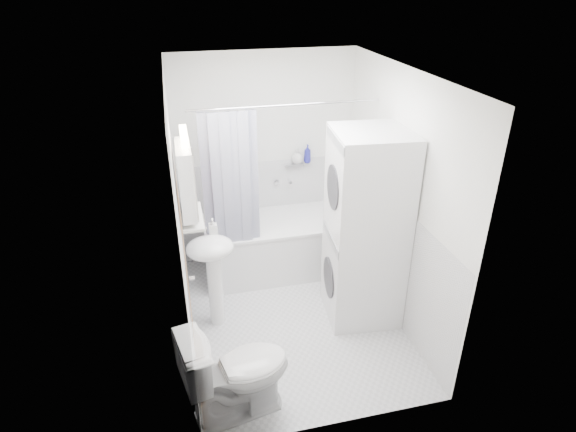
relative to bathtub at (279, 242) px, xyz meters
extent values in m
plane|color=silver|center=(-0.06, -0.92, -0.35)|extent=(2.60, 2.60, 0.00)
plane|color=white|center=(-0.06, 0.38, 0.85)|extent=(2.00, 0.00, 2.00)
plane|color=white|center=(-0.06, -2.22, 0.85)|extent=(2.00, 0.00, 2.00)
plane|color=white|center=(-1.06, -0.92, 0.85)|extent=(0.00, 2.60, 2.60)
plane|color=white|center=(0.94, -0.92, 0.85)|extent=(0.00, 2.60, 2.60)
plane|color=white|center=(-0.06, -0.92, 2.05)|extent=(2.60, 2.60, 0.00)
plane|color=white|center=(-0.06, 0.37, 0.25)|extent=(1.98, 0.00, 1.98)
plane|color=white|center=(-1.05, -0.92, 0.25)|extent=(0.00, 2.58, 2.58)
plane|color=white|center=(0.92, -0.92, 0.25)|extent=(0.00, 2.58, 2.58)
plane|color=brown|center=(-1.04, -1.80, 0.65)|extent=(0.00, 2.00, 2.00)
cylinder|color=silver|center=(-1.01, -1.47, 0.65)|extent=(0.04, 0.04, 0.04)
cube|color=white|center=(0.00, 0.00, -0.05)|extent=(1.64, 0.76, 0.60)
cube|color=white|center=(0.00, 0.00, 0.27)|extent=(1.66, 0.78, 0.03)
cube|color=silver|center=(0.00, 0.00, 0.15)|extent=(1.46, 0.58, 0.20)
cylinder|color=silver|center=(0.20, 0.33, 0.60)|extent=(0.04, 0.12, 0.04)
cylinder|color=silver|center=(0.00, -0.33, 1.65)|extent=(1.84, 0.02, 0.02)
cube|color=#121740|center=(-0.77, -0.33, 0.90)|extent=(0.10, 0.02, 1.45)
cube|color=#121740|center=(-0.68, -0.33, 0.90)|extent=(0.10, 0.02, 1.45)
cube|color=#121740|center=(-0.59, -0.33, 0.90)|extent=(0.10, 0.02, 1.45)
cube|color=#121740|center=(-0.50, -0.33, 0.90)|extent=(0.10, 0.02, 1.45)
cube|color=#121740|center=(-0.41, -0.33, 0.90)|extent=(0.10, 0.02, 1.45)
cube|color=#121740|center=(-0.32, -0.33, 0.90)|extent=(0.10, 0.02, 1.45)
ellipsoid|color=white|center=(-0.82, -0.79, 0.50)|extent=(0.44, 0.37, 0.20)
cylinder|color=white|center=(-0.80, -0.79, 0.03)|extent=(0.14, 0.14, 0.75)
cylinder|color=silver|center=(-0.84, -0.65, 0.62)|extent=(0.03, 0.03, 0.14)
cylinder|color=silver|center=(-0.84, -0.69, 0.68)|extent=(0.02, 0.10, 0.02)
cube|color=white|center=(-0.97, -0.82, 1.20)|extent=(0.12, 0.50, 0.60)
cube|color=white|center=(-0.91, -0.82, 1.20)|extent=(0.01, 0.47, 0.57)
cube|color=#FFEABF|center=(-0.95, -0.82, 1.58)|extent=(0.06, 0.45, 0.06)
cube|color=silver|center=(-0.95, -0.82, 0.85)|extent=(0.18, 0.54, 0.02)
cube|color=silver|center=(0.25, 0.32, 0.80)|extent=(0.22, 0.06, 0.02)
cube|color=maroon|center=(-1.00, -0.52, 1.00)|extent=(0.05, 0.32, 0.75)
cube|color=maroon|center=(-0.97, -0.52, 1.34)|extent=(0.03, 0.28, 0.08)
cylinder|color=silver|center=(-1.01, -0.52, 1.38)|extent=(0.02, 0.04, 0.02)
cube|color=white|center=(0.62, -0.97, 0.13)|extent=(0.73, 0.73, 0.95)
cylinder|color=#2D2D33|center=(0.28, -0.97, 0.12)|extent=(0.06, 0.40, 0.40)
cube|color=gray|center=(0.28, -0.97, 0.55)|extent=(0.07, 0.61, 0.08)
cube|color=white|center=(0.62, -0.97, 1.08)|extent=(0.73, 0.73, 0.95)
cylinder|color=#2D2D33|center=(0.28, -0.97, 1.07)|extent=(0.06, 0.40, 0.40)
cube|color=gray|center=(0.28, -0.97, 1.50)|extent=(0.07, 0.61, 0.08)
imported|color=white|center=(-0.76, -1.92, 0.06)|extent=(0.91, 0.62, 0.81)
imported|color=gray|center=(-0.77, -0.67, 0.60)|extent=(0.08, 0.17, 0.08)
imported|color=gray|center=(-0.95, -0.97, 0.90)|extent=(0.07, 0.18, 0.07)
imported|color=gray|center=(-0.95, -0.70, 0.91)|extent=(0.10, 0.09, 0.10)
imported|color=gray|center=(0.29, 0.32, 0.88)|extent=(0.13, 0.17, 0.13)
imported|color=navy|center=(0.41, 0.32, 0.85)|extent=(0.08, 0.21, 0.08)
camera|label=1|loc=(-1.02, -4.63, 2.77)|focal=30.00mm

